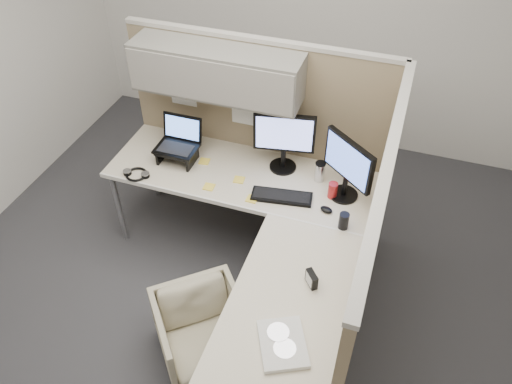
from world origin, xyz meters
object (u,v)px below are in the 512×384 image
(office_chair, at_px, (202,328))
(keyboard, at_px, (282,197))
(desk, at_px, (254,222))
(monitor_left, at_px, (284,138))

(office_chair, height_order, keyboard, keyboard)
(desk, bearing_deg, monitor_left, 86.68)
(desk, height_order, keyboard, keyboard)
(keyboard, bearing_deg, monitor_left, 96.60)
(monitor_left, bearing_deg, desk, -103.57)
(monitor_left, bearing_deg, keyboard, -85.04)
(keyboard, bearing_deg, desk, -124.47)
(keyboard, bearing_deg, office_chair, -114.75)
(office_chair, height_order, monitor_left, monitor_left)
(desk, bearing_deg, office_chair, -101.99)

